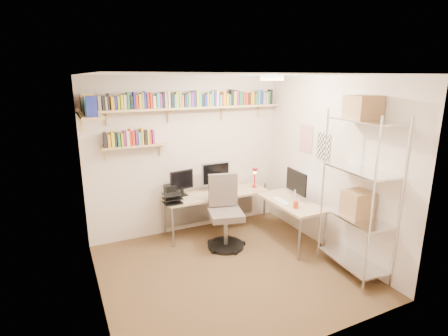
{
  "coord_description": "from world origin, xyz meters",
  "views": [
    {
      "loc": [
        -1.86,
        -3.68,
        2.47
      ],
      "look_at": [
        0.19,
        0.55,
        1.25
      ],
      "focal_mm": 28.0,
      "sensor_mm": 36.0,
      "label": 1
    }
  ],
  "objects": [
    {
      "name": "ground",
      "position": [
        0.0,
        0.0,
        0.0
      ],
      "size": [
        3.2,
        3.2,
        0.0
      ],
      "primitive_type": "plane",
      "color": "#442E1D",
      "rests_on": "ground"
    },
    {
      "name": "office_chair",
      "position": [
        0.26,
        0.67,
        0.45
      ],
      "size": [
        0.58,
        0.6,
        1.08
      ],
      "rotation": [
        0.0,
        0.0,
        -0.24
      ],
      "color": "black",
      "rests_on": "ground"
    },
    {
      "name": "wall_shelves",
      "position": [
        -0.42,
        1.3,
        2.02
      ],
      "size": [
        3.12,
        1.09,
        0.8
      ],
      "color": "tan",
      "rests_on": "ground"
    },
    {
      "name": "corner_desk",
      "position": [
        0.47,
        0.96,
        0.65
      ],
      "size": [
        2.03,
        1.68,
        1.15
      ],
      "color": "tan",
      "rests_on": "ground"
    },
    {
      "name": "room_shell",
      "position": [
        0.0,
        0.0,
        1.55
      ],
      "size": [
        3.24,
        3.04,
        2.52
      ],
      "color": "beige",
      "rests_on": "ground"
    },
    {
      "name": "wire_rack",
      "position": [
        1.42,
        -0.7,
        1.37
      ],
      "size": [
        0.52,
        0.94,
        2.27
      ],
      "rotation": [
        0.0,
        0.0,
        -0.09
      ],
      "color": "silver",
      "rests_on": "ground"
    }
  ]
}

